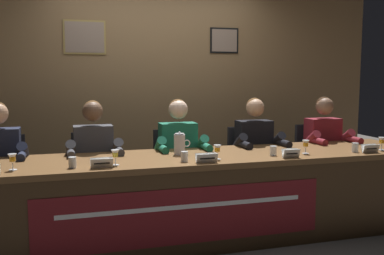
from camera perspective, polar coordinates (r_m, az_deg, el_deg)
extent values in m
plane|color=#4C4742|center=(4.11, 0.00, -14.09)|extent=(12.00, 12.00, 0.00)
cube|color=#937047|center=(5.31, -4.57, 4.97)|extent=(5.61, 0.12, 2.60)
cube|color=tan|center=(5.15, -13.75, 11.30)|extent=(0.46, 0.02, 0.38)
cube|color=gray|center=(5.14, -13.74, 11.31)|extent=(0.42, 0.01, 0.34)
cube|color=black|center=(5.49, 4.19, 11.18)|extent=(0.36, 0.02, 0.31)
cube|color=gray|center=(5.48, 4.24, 11.19)|extent=(0.32, 0.01, 0.27)
cube|color=brown|center=(3.91, 0.00, -4.00)|extent=(4.41, 0.87, 0.05)
cube|color=#402A16|center=(3.62, 1.87, -11.08)|extent=(4.35, 0.04, 0.71)
cube|color=maroon|center=(3.55, -0.85, -11.44)|extent=(2.34, 0.01, 0.45)
cube|color=white|center=(3.52, -0.83, -10.24)|extent=(1.99, 0.00, 0.04)
cylinder|color=black|center=(4.50, -23.18, -12.62)|extent=(0.44, 0.44, 0.02)
cylinder|color=black|center=(4.44, -23.31, -9.95)|extent=(0.05, 0.05, 0.41)
cube|color=#232328|center=(4.38, -23.45, -7.17)|extent=(0.44, 0.44, 0.03)
cube|color=#232328|center=(4.53, -23.28, -3.68)|extent=(0.40, 0.05, 0.44)
cylinder|color=black|center=(4.09, -22.50, -11.27)|extent=(0.10, 0.10, 0.47)
cylinder|color=black|center=(4.16, -22.45, -6.92)|extent=(0.13, 0.34, 0.13)
cube|color=#1E2338|center=(4.29, -23.69, -3.30)|extent=(0.36, 0.20, 0.48)
cylinder|color=#1E2338|center=(4.17, -21.01, -3.19)|extent=(0.09, 0.30, 0.25)
cylinder|color=#1E2338|center=(4.01, -21.20, -3.41)|extent=(0.07, 0.24, 0.07)
cylinder|color=white|center=(3.57, -22.20, -5.11)|extent=(0.06, 0.06, 0.00)
cylinder|color=white|center=(3.57, -22.22, -4.64)|extent=(0.01, 0.01, 0.05)
cone|color=white|center=(3.56, -22.26, -3.70)|extent=(0.06, 0.06, 0.06)
cylinder|color=orange|center=(3.56, -22.26, -3.80)|extent=(0.04, 0.04, 0.04)
cylinder|color=black|center=(4.47, -12.41, -12.34)|extent=(0.44, 0.44, 0.02)
cylinder|color=black|center=(4.41, -12.49, -9.66)|extent=(0.05, 0.05, 0.41)
cube|color=#232328|center=(4.35, -12.56, -6.86)|extent=(0.44, 0.44, 0.03)
cube|color=#232328|center=(4.50, -12.81, -3.36)|extent=(0.40, 0.05, 0.44)
cylinder|color=black|center=(4.07, -13.58, -11.04)|extent=(0.10, 0.10, 0.47)
cylinder|color=black|center=(4.08, -10.72, -10.92)|extent=(0.10, 0.10, 0.47)
cylinder|color=black|center=(4.14, -13.79, -6.67)|extent=(0.13, 0.34, 0.13)
cylinder|color=black|center=(4.15, -11.01, -6.56)|extent=(0.13, 0.34, 0.13)
cube|color=#38383D|center=(4.26, -12.64, -2.96)|extent=(0.36, 0.20, 0.48)
sphere|color=brown|center=(4.19, -12.76, 2.05)|extent=(0.19, 0.19, 0.19)
sphere|color=#593819|center=(4.21, -12.77, 2.27)|extent=(0.17, 0.17, 0.17)
cylinder|color=#38383D|center=(4.15, -15.45, -3.01)|extent=(0.09, 0.30, 0.25)
cylinder|color=#38383D|center=(4.18, -9.68, -2.80)|extent=(0.09, 0.30, 0.25)
cylinder|color=#38383D|center=(3.99, -15.42, -3.23)|extent=(0.07, 0.24, 0.07)
cylinder|color=#38383D|center=(4.02, -9.42, -3.01)|extent=(0.07, 0.24, 0.07)
cube|color=white|center=(3.43, -11.61, -4.58)|extent=(0.17, 0.03, 0.08)
cube|color=white|center=(3.46, -11.65, -4.47)|extent=(0.17, 0.03, 0.08)
cube|color=black|center=(3.42, -11.60, -4.59)|extent=(0.12, 0.01, 0.01)
cylinder|color=white|center=(3.54, -9.89, -4.81)|extent=(0.06, 0.06, 0.00)
cylinder|color=white|center=(3.53, -9.90, -4.34)|extent=(0.01, 0.01, 0.05)
cone|color=white|center=(3.52, -9.92, -3.38)|extent=(0.06, 0.06, 0.06)
cylinder|color=yellow|center=(3.52, -9.91, -3.49)|extent=(0.04, 0.04, 0.04)
cylinder|color=silver|center=(3.50, -15.24, -4.39)|extent=(0.06, 0.06, 0.08)
cylinder|color=silver|center=(3.51, -15.23, -4.66)|extent=(0.05, 0.05, 0.05)
cylinder|color=black|center=(4.59, -1.90, -11.67)|extent=(0.44, 0.44, 0.02)
cylinder|color=black|center=(4.53, -1.92, -9.04)|extent=(0.05, 0.05, 0.41)
cube|color=#232328|center=(4.47, -1.93, -6.31)|extent=(0.44, 0.44, 0.03)
cube|color=#232328|center=(4.62, -2.55, -2.93)|extent=(0.40, 0.05, 0.44)
cylinder|color=black|center=(4.18, -2.06, -10.36)|extent=(0.10, 0.10, 0.47)
cylinder|color=black|center=(4.23, 0.61, -10.15)|extent=(0.10, 0.10, 0.47)
cylinder|color=black|center=(4.25, -2.57, -6.13)|extent=(0.13, 0.34, 0.13)
cylinder|color=black|center=(4.30, 0.03, -5.97)|extent=(0.13, 0.34, 0.13)
cube|color=#196047|center=(4.39, -1.85, -2.52)|extent=(0.36, 0.20, 0.48)
sphere|color=beige|center=(4.32, -1.80, 2.35)|extent=(0.19, 0.19, 0.19)
sphere|color=#593819|center=(4.34, -1.85, 2.57)|extent=(0.17, 0.17, 0.17)
cylinder|color=#196047|center=(4.24, -4.26, -2.58)|extent=(0.09, 0.30, 0.25)
cylinder|color=#196047|center=(4.35, 1.17, -2.34)|extent=(0.09, 0.30, 0.25)
cylinder|color=#196047|center=(4.08, -3.79, -2.78)|extent=(0.07, 0.24, 0.07)
cylinder|color=#196047|center=(4.19, 1.82, -2.51)|extent=(0.07, 0.24, 0.07)
cube|color=white|center=(3.56, 1.99, -4.02)|extent=(0.18, 0.03, 0.08)
cube|color=white|center=(3.59, 1.82, -3.93)|extent=(0.18, 0.03, 0.08)
cube|color=black|center=(3.56, 2.01, -4.03)|extent=(0.12, 0.01, 0.01)
cylinder|color=white|center=(3.73, 3.30, -4.12)|extent=(0.06, 0.06, 0.00)
cylinder|color=white|center=(3.73, 3.30, -3.67)|extent=(0.01, 0.01, 0.05)
cone|color=white|center=(3.72, 3.31, -2.76)|extent=(0.06, 0.06, 0.06)
cylinder|color=orange|center=(3.72, 3.31, -2.86)|extent=(0.04, 0.04, 0.04)
cylinder|color=silver|center=(3.62, -0.98, -3.78)|extent=(0.06, 0.06, 0.08)
cylinder|color=silver|center=(3.63, -0.98, -4.05)|extent=(0.05, 0.05, 0.05)
cylinder|color=black|center=(4.85, 7.72, -10.71)|extent=(0.44, 0.44, 0.02)
cylinder|color=black|center=(4.79, 7.76, -8.22)|extent=(0.05, 0.05, 0.41)
cube|color=#232328|center=(4.74, 7.80, -5.63)|extent=(0.44, 0.44, 0.03)
cube|color=#232328|center=(4.88, 6.89, -2.46)|extent=(0.40, 0.05, 0.44)
cylinder|color=black|center=(4.45, 8.42, -9.38)|extent=(0.10, 0.10, 0.47)
cylinder|color=black|center=(4.53, 10.75, -9.12)|extent=(0.10, 0.10, 0.47)
cylinder|color=black|center=(4.51, 7.69, -5.43)|extent=(0.13, 0.34, 0.13)
cylinder|color=black|center=(4.59, 9.98, -5.24)|extent=(0.13, 0.34, 0.13)
cube|color=black|center=(4.66, 8.01, -2.04)|extent=(0.36, 0.20, 0.48)
sphere|color=tan|center=(4.60, 8.19, 2.55)|extent=(0.19, 0.19, 0.19)
sphere|color=#593819|center=(4.61, 8.12, 2.75)|extent=(0.17, 0.17, 0.17)
cylinder|color=black|center=(4.48, 6.09, -2.10)|extent=(0.09, 0.30, 0.25)
cylinder|color=black|center=(4.66, 10.88, -1.85)|extent=(0.09, 0.30, 0.25)
cylinder|color=black|center=(4.33, 6.90, -2.26)|extent=(0.07, 0.24, 0.07)
cylinder|color=black|center=(4.51, 11.81, -1.99)|extent=(0.07, 0.24, 0.07)
cube|color=white|center=(3.87, 12.81, -3.32)|extent=(0.15, 0.03, 0.08)
cube|color=white|center=(3.90, 12.57, -3.24)|extent=(0.15, 0.03, 0.08)
cube|color=black|center=(3.87, 12.83, -3.33)|extent=(0.11, 0.01, 0.01)
cylinder|color=white|center=(4.13, 14.50, -3.27)|extent=(0.06, 0.06, 0.00)
cylinder|color=white|center=(4.12, 14.51, -2.86)|extent=(0.01, 0.01, 0.05)
cone|color=white|center=(4.12, 14.53, -2.04)|extent=(0.06, 0.06, 0.06)
cylinder|color=orange|center=(4.12, 14.53, -2.13)|extent=(0.04, 0.04, 0.04)
cylinder|color=silver|center=(3.97, 10.49, -2.98)|extent=(0.06, 0.06, 0.08)
cylinder|color=silver|center=(3.97, 10.49, -3.22)|extent=(0.05, 0.05, 0.05)
cylinder|color=black|center=(5.23, 16.10, -9.63)|extent=(0.44, 0.44, 0.02)
cylinder|color=black|center=(5.17, 16.18, -7.30)|extent=(0.05, 0.05, 0.41)
cube|color=#232328|center=(5.13, 16.26, -4.90)|extent=(0.44, 0.44, 0.03)
cube|color=#232328|center=(5.25, 15.18, -1.98)|extent=(0.40, 0.05, 0.44)
cylinder|color=black|center=(4.84, 17.41, -8.29)|extent=(0.10, 0.10, 0.47)
cylinder|color=black|center=(4.95, 19.36, -8.03)|extent=(0.10, 0.10, 0.47)
cylinder|color=black|center=(4.90, 16.56, -4.68)|extent=(0.13, 0.34, 0.13)
cylinder|color=black|center=(5.01, 18.49, -4.50)|extent=(0.13, 0.34, 0.13)
cube|color=maroon|center=(5.05, 16.56, -1.57)|extent=(0.36, 0.20, 0.48)
sphere|color=#8E664C|center=(4.99, 16.83, 2.66)|extent=(0.19, 0.19, 0.19)
sphere|color=#331E0F|center=(5.01, 16.74, 2.85)|extent=(0.17, 0.17, 0.17)
cylinder|color=maroon|center=(4.85, 15.12, -1.61)|extent=(0.09, 0.30, 0.25)
cylinder|color=maroon|center=(5.08, 19.17, -1.38)|extent=(0.09, 0.30, 0.25)
cylinder|color=maroon|center=(4.72, 16.13, -1.74)|extent=(0.07, 0.24, 0.07)
cylinder|color=maroon|center=(4.95, 20.24, -1.50)|extent=(0.07, 0.24, 0.07)
cube|color=white|center=(4.34, 22.25, -2.56)|extent=(0.16, 0.03, 0.08)
cube|color=white|center=(4.37, 21.97, -2.49)|extent=(0.16, 0.03, 0.08)
cube|color=black|center=(4.34, 22.27, -2.57)|extent=(0.11, 0.01, 0.01)
cylinder|color=white|center=(4.55, 23.34, -2.69)|extent=(0.06, 0.06, 0.00)
cylinder|color=white|center=(4.55, 23.36, -2.32)|extent=(0.01, 0.01, 0.05)
cone|color=white|center=(4.54, 23.39, -1.57)|extent=(0.06, 0.06, 0.06)
cylinder|color=orange|center=(4.54, 23.39, -1.65)|extent=(0.04, 0.04, 0.04)
cylinder|color=silver|center=(4.35, 20.39, -2.44)|extent=(0.06, 0.06, 0.08)
cylinder|color=silver|center=(4.35, 20.38, -2.66)|extent=(0.05, 0.05, 0.05)
cylinder|color=silver|center=(3.94, -1.63, -2.23)|extent=(0.10, 0.10, 0.18)
cylinder|color=silver|center=(3.93, -1.63, -0.85)|extent=(0.09, 0.09, 0.01)
sphere|color=silver|center=(3.93, -1.64, -0.64)|extent=(0.02, 0.02, 0.02)
torus|color=silver|center=(3.96, -0.68, -2.06)|extent=(0.07, 0.01, 0.07)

